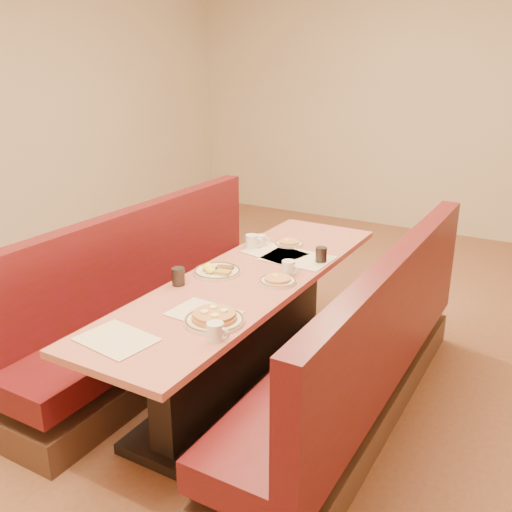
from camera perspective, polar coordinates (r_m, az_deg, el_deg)
The scene contains 19 objects.
ground at distance 3.76m, azimuth -0.76°, elevation -12.73°, with size 8.00×8.00×0.00m, color #9E6647.
room_envelope at distance 3.18m, azimuth -0.92°, elevation 18.14°, with size 6.04×8.04×2.82m.
diner_table at distance 3.58m, azimuth -0.79°, elevation -7.65°, with size 0.70×2.50×0.75m.
booth_left at distance 3.97m, azimuth -9.95°, elevation -5.29°, with size 0.55×2.50×1.05m.
booth_right at distance 3.32m, azimuth 10.36°, elevation -10.62°, with size 0.55×2.50×1.05m.
placemat_near_left at distance 2.77m, azimuth -13.77°, elevation -8.08°, with size 0.35×0.26×0.00m, color beige.
placemat_near_right at distance 2.95m, azimuth -5.21°, elevation -5.71°, with size 0.34×0.26×0.00m, color beige.
placemat_far_left at distance 3.82m, azimuth 1.83°, elevation 0.34°, with size 0.39×0.29×0.00m, color beige.
placemat_far_right at distance 3.72m, azimuth 4.17°, elevation -0.21°, with size 0.43×0.32×0.00m, color beige.
pancake_plate at distance 2.85m, azimuth -4.19°, elevation -6.24°, with size 0.30×0.30×0.07m.
eggs_plate at distance 3.47m, azimuth -3.97°, elevation -1.47°, with size 0.29×0.29×0.06m.
extra_plate_mid at distance 3.33m, azimuth 2.19°, elevation -2.44°, with size 0.22×0.22×0.04m.
extra_plate_far at distance 3.98m, azimuth 3.33°, elevation 1.30°, with size 0.20×0.20×0.04m.
coffee_mug_a at distance 2.67m, azimuth -4.03°, elevation -7.53°, with size 0.11×0.08×0.09m.
coffee_mug_b at distance 3.91m, azimuth -0.37°, elevation 1.49°, with size 0.12×0.09×0.09m.
coffee_mug_c at distance 3.44m, azimuth 3.33°, elevation -1.17°, with size 0.12×0.08×0.09m.
coffee_mug_d at distance 3.95m, azimuth 0.49°, elevation 1.56°, with size 0.10×0.07×0.08m.
soda_tumbler_near at distance 3.31m, azimuth -7.78°, elevation -2.04°, with size 0.08×0.08×0.10m.
soda_tumbler_mid at distance 3.66m, azimuth 6.53°, elevation 0.11°, with size 0.07×0.07×0.10m.
Camera 1 is at (1.63, -2.73, 2.01)m, focal length 40.00 mm.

